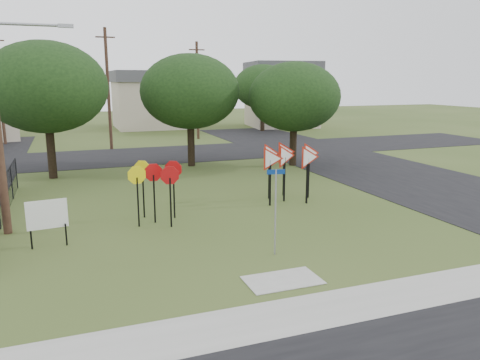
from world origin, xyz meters
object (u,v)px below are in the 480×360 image
street_name_sign (275,206)px  stop_sign_cluster (155,178)px  yield_sign_cluster (288,158)px  info_board (47,216)px

street_name_sign → stop_sign_cluster: street_name_sign is taller
stop_sign_cluster → yield_sign_cluster: yield_sign_cluster is taller
street_name_sign → info_board: 7.21m
yield_sign_cluster → info_board: (-9.74, -2.75, -0.86)m
street_name_sign → stop_sign_cluster: 5.35m
street_name_sign → info_board: (-6.50, 3.08, -0.51)m
stop_sign_cluster → yield_sign_cluster: 6.15m
street_name_sign → yield_sign_cluster: street_name_sign is taller
street_name_sign → yield_sign_cluster: size_ratio=0.80×
yield_sign_cluster → info_board: size_ratio=2.13×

